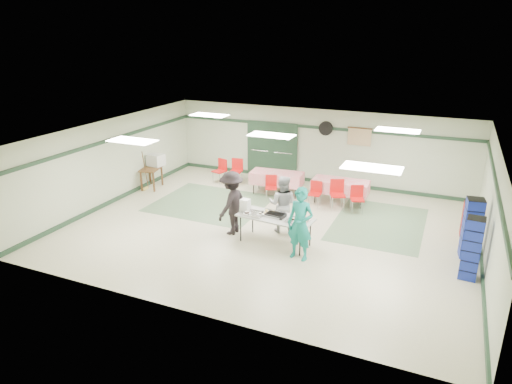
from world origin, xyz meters
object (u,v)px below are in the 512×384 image
at_px(crate_stack_red, 469,219).
at_px(broom, 145,170).
at_px(chair_d, 271,185).
at_px(office_printer, 156,160).
at_px(dining_table_a, 340,186).
at_px(chair_c, 357,196).
at_px(volunteer_teal, 300,224).
at_px(crate_stack_blue_a, 472,229).
at_px(chair_loose_a, 237,168).
at_px(chair_b, 315,191).
at_px(volunteer_grey, 282,204).
at_px(chair_loose_b, 221,168).
at_px(dining_table_b, 277,178).
at_px(volunteer_dark, 232,203).
at_px(chair_a, 337,191).
at_px(printer_table, 151,171).
at_px(serving_table, 275,218).
at_px(crate_stack_blue_b, 472,249).

distance_m(crate_stack_red, broom, 10.39).
distance_m(chair_d, office_printer, 4.33).
bearing_deg(dining_table_a, chair_d, -166.30).
relative_size(chair_d, broom, 0.59).
xyz_separation_m(crate_stack_red, broom, (-10.38, -0.35, 0.22)).
xyz_separation_m(dining_table_a, chair_c, (0.67, -0.57, -0.05)).
xyz_separation_m(volunteer_teal, crate_stack_blue_a, (3.81, 1.72, -0.15)).
height_order(chair_loose_a, broom, broom).
bearing_deg(chair_b, chair_c, -1.72).
distance_m(volunteer_grey, chair_loose_b, 4.77).
distance_m(volunteer_grey, chair_c, 2.81).
xyz_separation_m(dining_table_b, chair_loose_b, (-2.30, 0.28, -0.02)).
bearing_deg(volunteer_dark, chair_a, 146.65).
height_order(chair_loose_a, office_printer, office_printer).
bearing_deg(chair_a, volunteer_grey, -136.06).
height_order(volunteer_grey, chair_loose_a, volunteer_grey).
relative_size(volunteer_grey, crate_stack_blue_a, 1.06).
height_order(volunteer_teal, volunteer_grey, volunteer_teal).
relative_size(dining_table_a, chair_c, 2.14).
bearing_deg(volunteer_grey, dining_table_a, -114.71).
distance_m(dining_table_a, chair_a, 0.57).
bearing_deg(chair_loose_a, chair_b, -25.34).
height_order(volunteer_teal, chair_loose_a, volunteer_teal).
xyz_separation_m(volunteer_grey, chair_b, (0.27, 2.29, -0.32)).
height_order(volunteer_dark, office_printer, volunteer_dark).
xyz_separation_m(chair_b, chair_loose_a, (-3.30, 1.06, 0.06)).
bearing_deg(office_printer, chair_loose_b, 38.22).
bearing_deg(broom, printer_table, 78.25).
distance_m(volunteer_grey, crate_stack_blue_a, 4.77).
relative_size(chair_c, chair_loose_a, 0.93).
xyz_separation_m(chair_loose_a, crate_stack_blue_a, (7.78, -2.95, 0.21)).
bearing_deg(chair_c, dining_table_a, 118.97).
xyz_separation_m(serving_table, volunteer_dark, (-1.33, 0.15, 0.17)).
bearing_deg(dining_table_b, crate_stack_blue_a, -27.22).
height_order(crate_stack_blue_a, crate_stack_red, crate_stack_blue_a).
height_order(chair_b, broom, broom).
relative_size(chair_a, chair_b, 1.17).
xyz_separation_m(serving_table, crate_stack_blue_b, (4.66, 0.09, 0.02)).
height_order(volunteer_dark, crate_stack_blue_b, volunteer_dark).
height_order(chair_c, crate_stack_red, crate_stack_red).
relative_size(chair_d, crate_stack_red, 0.82).
height_order(chair_d, crate_stack_blue_b, crate_stack_blue_b).
distance_m(chair_loose_b, crate_stack_blue_a, 8.77).
distance_m(volunteer_grey, crate_stack_blue_b, 4.81).
relative_size(dining_table_b, crate_stack_blue_a, 1.18).
bearing_deg(dining_table_a, volunteer_dark, -122.83).
bearing_deg(serving_table, volunteer_grey, 102.67).
height_order(dining_table_b, printer_table, dining_table_b).
bearing_deg(crate_stack_blue_a, chair_loose_a, 159.25).
bearing_deg(dining_table_a, chair_b, -140.10).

